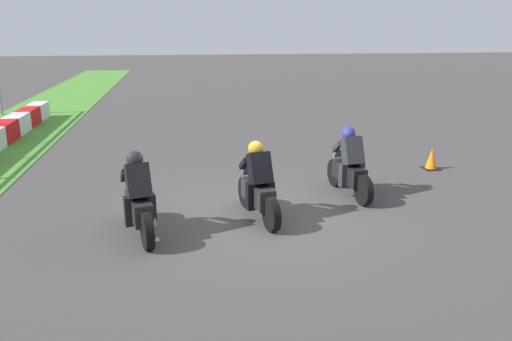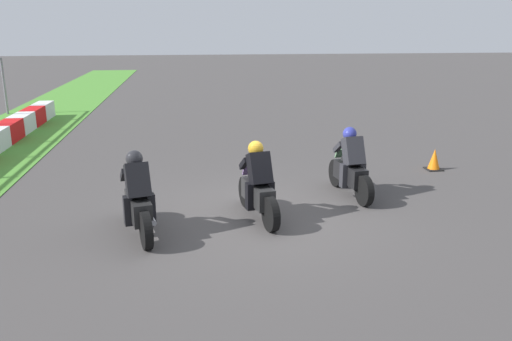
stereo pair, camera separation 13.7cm
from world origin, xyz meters
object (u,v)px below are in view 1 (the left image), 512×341
Objects in this scene: rider_lane_c at (139,201)px; rider_lane_b at (258,187)px; traffic_cone at (432,160)px; rider_lane_a at (350,168)px.

rider_lane_b is at bearing -91.46° from rider_lane_c.
rider_lane_b is 5.78m from traffic_cone.
rider_lane_a and rider_lane_b have the same top height.
rider_lane_a is 1.01× the size of rider_lane_b.
rider_lane_a is at bearing -84.02° from rider_lane_c.
traffic_cone is (3.35, -7.22, -0.37)m from rider_lane_c.
rider_lane_b reaches higher than traffic_cone.
rider_lane_c is (-1.60, 4.40, 0.00)m from rider_lane_a.
rider_lane_c reaches higher than traffic_cone.
rider_lane_c is 3.66× the size of traffic_cone.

